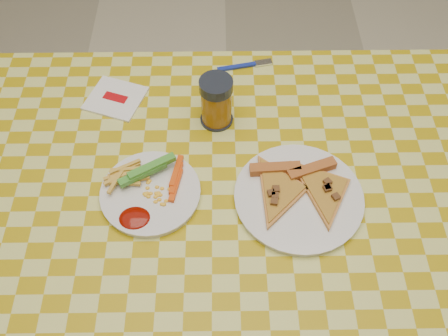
{
  "coord_description": "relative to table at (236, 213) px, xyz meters",
  "views": [
    {
      "loc": [
        -0.03,
        -0.56,
        1.63
      ],
      "look_at": [
        -0.03,
        0.05,
        0.78
      ],
      "focal_mm": 40.0,
      "sensor_mm": 36.0,
      "label": 1
    }
  ],
  "objects": [
    {
      "name": "napkin",
      "position": [
        -0.28,
        0.27,
        0.08
      ],
      "size": [
        0.16,
        0.15,
        0.01
      ],
      "rotation": [
        0.0,
        0.0,
        -0.35
      ],
      "color": "white",
      "rests_on": "table"
    },
    {
      "name": "plate_right",
      "position": [
        0.13,
        -0.01,
        0.08
      ],
      "size": [
        0.26,
        0.26,
        0.01
      ],
      "primitive_type": "cylinder",
      "rotation": [
        0.0,
        0.0,
        -0.0
      ],
      "color": "silver",
      "rests_on": "table"
    },
    {
      "name": "table",
      "position": [
        0.0,
        0.0,
        0.0
      ],
      "size": [
        1.28,
        0.88,
        0.76
      ],
      "color": "white",
      "rests_on": "ground"
    },
    {
      "name": "drink_glass",
      "position": [
        -0.04,
        0.21,
        0.13
      ],
      "size": [
        0.08,
        0.08,
        0.12
      ],
      "color": "black",
      "rests_on": "table"
    },
    {
      "name": "fries_veggies",
      "position": [
        -0.19,
        0.02,
        0.1
      ],
      "size": [
        0.19,
        0.17,
        0.04
      ],
      "color": "gold",
      "rests_on": "plate_left"
    },
    {
      "name": "fork",
      "position": [
        0.03,
        0.38,
        0.08
      ],
      "size": [
        0.14,
        0.04,
        0.01
      ],
      "rotation": [
        0.0,
        0.0,
        0.21
      ],
      "color": "navy",
      "rests_on": "table"
    },
    {
      "name": "ground",
      "position": [
        0.0,
        0.0,
        -0.68
      ],
      "size": [
        8.0,
        8.0,
        0.0
      ],
      "primitive_type": "plane",
      "color": "beige",
      "rests_on": "ground"
    },
    {
      "name": "pizza_slices",
      "position": [
        0.13,
        0.0,
        0.09
      ],
      "size": [
        0.26,
        0.24,
        0.02
      ],
      "color": "#C97B3E",
      "rests_on": "plate_right"
    },
    {
      "name": "plate_left",
      "position": [
        -0.18,
        0.0,
        0.08
      ],
      "size": [
        0.21,
        0.21,
        0.01
      ],
      "primitive_type": "cylinder",
      "rotation": [
        0.0,
        0.0,
        -0.05
      ],
      "color": "silver",
      "rests_on": "table"
    }
  ]
}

